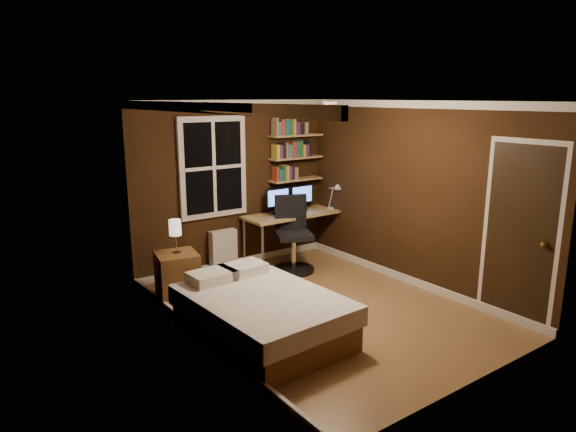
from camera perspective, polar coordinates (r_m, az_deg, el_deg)
floor at (r=6.43m, az=3.67°, el=-10.25°), size 4.20×4.20×0.00m
wall_back at (r=7.75m, az=-6.08°, el=3.42°), size 3.20×0.04×2.50m
wall_left at (r=5.20m, az=-9.91°, el=-1.55°), size 0.04×4.20×2.50m
wall_right at (r=7.15m, az=13.81°, el=2.29°), size 0.04×4.20×2.50m
ceiling at (r=5.90m, az=4.04°, el=12.63°), size 3.20×4.20×0.02m
window at (r=7.51m, az=-8.34°, el=5.36°), size 1.06×0.06×1.46m
door at (r=6.32m, az=24.31°, el=-2.02°), size 0.03×0.82×2.05m
door_knob at (r=6.16m, az=26.50°, el=-2.86°), size 0.06×0.06×0.06m
ceiling_fixture at (r=5.82m, az=4.66°, el=11.62°), size 0.44×0.44×0.18m
bookshelf_lower at (r=8.23m, az=0.89°, el=4.07°), size 0.92×0.22×0.03m
books_row_lower at (r=8.21m, az=0.89°, el=4.97°), size 0.42×0.16×0.23m
bookshelf_middle at (r=8.18m, az=0.90°, el=6.49°), size 0.92×0.22×0.03m
books_row_middle at (r=8.17m, az=0.90°, el=7.40°), size 0.66×0.16×0.23m
bookshelf_upper at (r=8.15m, az=0.91°, el=8.94°), size 0.92×0.22×0.03m
books_row_upper at (r=8.14m, az=0.91°, el=9.85°), size 0.54×0.16×0.23m
bed at (r=5.63m, az=-2.97°, el=-10.85°), size 1.40×1.88×0.62m
nightstand at (r=6.73m, az=-12.17°, el=-6.60°), size 0.58×0.58×0.62m
bedside_lamp at (r=6.57m, az=-12.39°, el=-2.25°), size 0.15×0.15×0.44m
radiator at (r=7.74m, az=-7.20°, el=-3.79°), size 0.41×0.14×0.61m
desk at (r=8.06m, az=0.58°, el=-0.07°), size 1.61×0.61×0.77m
monitor_left at (r=7.93m, az=-1.15°, el=1.66°), size 0.42×0.12×0.41m
monitor_right at (r=8.20m, az=1.52°, el=2.04°), size 0.42×0.12×0.41m
desk_lamp at (r=8.28m, az=5.15°, el=2.22°), size 0.14×0.32×0.44m
office_chair at (r=7.65m, az=0.55°, el=-2.85°), size 0.66×0.66×1.12m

